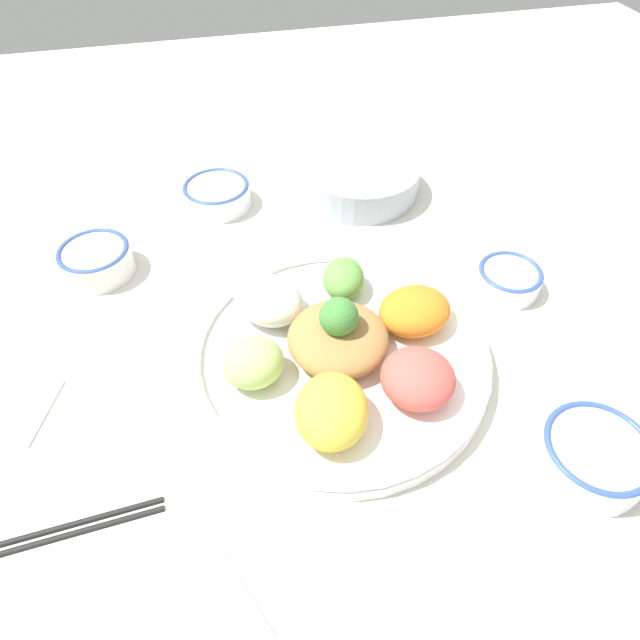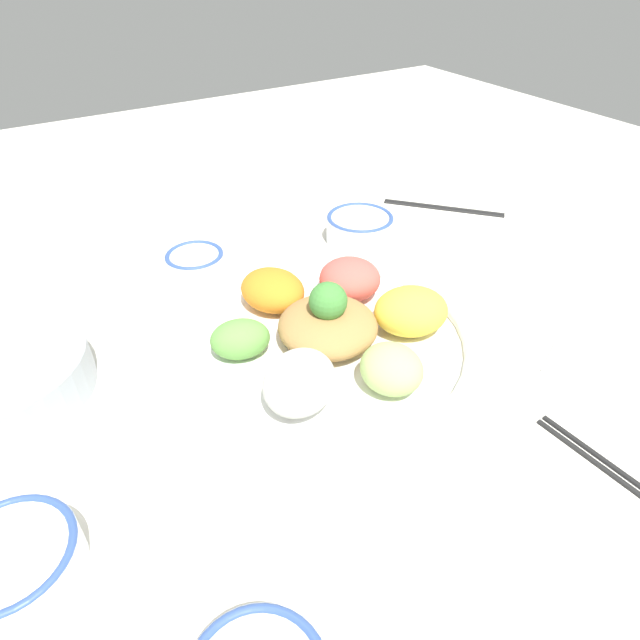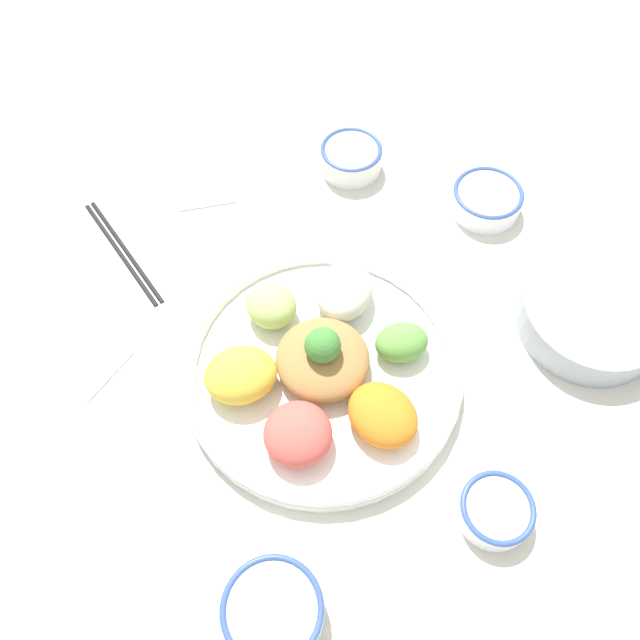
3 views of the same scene
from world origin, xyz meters
The scene contains 10 objects.
ground_plane centered at (0.00, 0.00, 0.00)m, with size 2.40×2.40×0.00m, color silver.
salad_platter centered at (-0.02, 0.01, 0.03)m, with size 0.38×0.38×0.11m.
sauce_bowl_red centered at (-0.13, 0.40, 0.02)m, with size 0.11×0.11×0.04m.
rice_bowl_blue centered at (-0.32, 0.26, 0.02)m, with size 0.10×0.10×0.04m.
sauce_bowl_dark centered at (0.25, 0.09, 0.02)m, with size 0.09×0.09×0.04m.
rice_bowl_plain centered at (0.20, -0.19, 0.03)m, with size 0.11×0.11×0.05m.
side_serving_bowl centered at (0.11, 0.38, 0.03)m, with size 0.20×0.20×0.05m.
chopsticks_pair_far centered at (-0.36, -0.13, 0.00)m, with size 0.24×0.03×0.01m.
serving_spoon_main centered at (-0.37, 0.06, 0.00)m, with size 0.07×0.14×0.01m.
serving_spoon_extra centered at (-0.16, -0.27, 0.00)m, with size 0.08×0.13×0.01m.
Camera 3 is at (0.29, -0.19, 0.78)m, focal length 35.00 mm.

